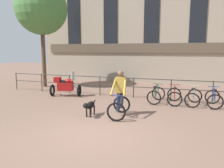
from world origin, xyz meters
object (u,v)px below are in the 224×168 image
object	(u,v)px
cyclist_with_bike	(120,96)
dog	(90,106)
parked_bicycle_mid_right	(193,97)
parked_bicycle_mid_left	(174,96)
parked_bicycle_far_end	(214,99)
parked_bicycle_near_lamp	(156,95)
parked_motorcycle	(65,86)

from	to	relation	value
cyclist_with_bike	dog	size ratio (longest dim) A/B	1.71
parked_bicycle_mid_right	cyclist_with_bike	bearing A→B (deg)	51.80
parked_bicycle_mid_left	parked_bicycle_far_end	size ratio (longest dim) A/B	1.04
parked_bicycle_near_lamp	parked_bicycle_far_end	size ratio (longest dim) A/B	1.04
parked_motorcycle	parked_bicycle_mid_left	size ratio (longest dim) A/B	1.47
parked_motorcycle	parked_bicycle_mid_right	world-z (taller)	parked_motorcycle
cyclist_with_bike	dog	bearing A→B (deg)	-164.20
parked_motorcycle	parked_bicycle_near_lamp	xyz separation A→B (m)	(4.81, 0.12, -0.20)
cyclist_with_bike	dog	xyz separation A→B (m)	(-1.05, -0.42, -0.36)
dog	parked_bicycle_mid_left	size ratio (longest dim) A/B	0.86
dog	parked_bicycle_far_end	distance (m)	5.46
parked_bicycle_mid_right	parked_bicycle_far_end	world-z (taller)	same
cyclist_with_bike	parked_bicycle_far_end	bearing A→B (deg)	30.28
cyclist_with_bike	parked_bicycle_mid_left	bearing A→B (deg)	48.26
parked_motorcycle	parked_bicycle_mid_right	xyz separation A→B (m)	(6.47, 0.12, -0.20)
dog	parked_bicycle_near_lamp	xyz separation A→B (m)	(2.08, 3.01, -0.05)
cyclist_with_bike	parked_bicycle_far_end	world-z (taller)	cyclist_with_bike
parked_bicycle_mid_left	parked_bicycle_far_end	xyz separation A→B (m)	(1.65, -0.00, 0.00)
parked_motorcycle	parked_bicycle_far_end	bearing A→B (deg)	-101.75
parked_motorcycle	parked_bicycle_near_lamp	size ratio (longest dim) A/B	1.47
parked_motorcycle	dog	bearing A→B (deg)	-149.27
parked_bicycle_mid_left	dog	bearing A→B (deg)	42.00
parked_bicycle_far_end	cyclist_with_bike	bearing A→B (deg)	36.55
dog	parked_bicycle_mid_right	world-z (taller)	parked_bicycle_mid_right
parked_motorcycle	parked_bicycle_mid_left	xyz separation A→B (m)	(5.64, 0.12, -0.20)
parked_bicycle_mid_left	parked_bicycle_near_lamp	bearing A→B (deg)	-4.02
dog	parked_bicycle_near_lamp	distance (m)	3.66
parked_motorcycle	parked_bicycle_mid_right	bearing A→B (deg)	-101.63
cyclist_with_bike	parked_bicycle_near_lamp	world-z (taller)	cyclist_with_bike
parked_motorcycle	parked_bicycle_far_end	world-z (taller)	parked_motorcycle
parked_bicycle_near_lamp	parked_bicycle_mid_right	size ratio (longest dim) A/B	0.97
cyclist_with_bike	parked_bicycle_near_lamp	size ratio (longest dim) A/B	1.47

